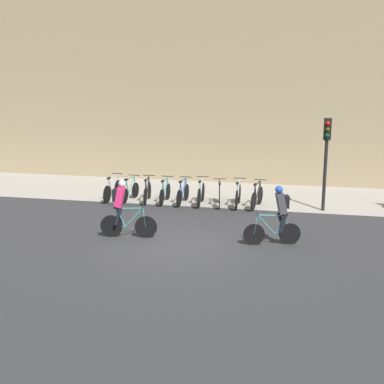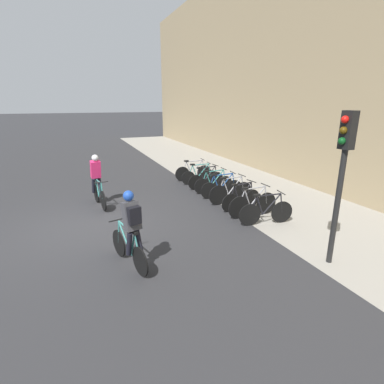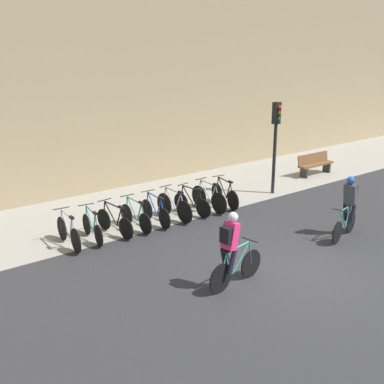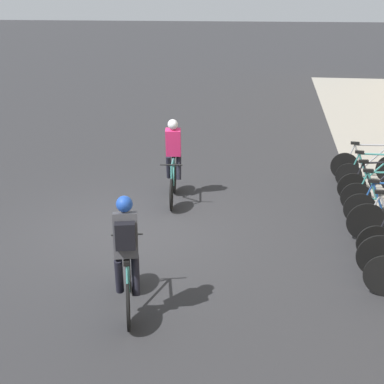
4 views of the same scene
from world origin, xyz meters
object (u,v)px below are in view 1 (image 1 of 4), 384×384
(parked_bike_6, at_px, (219,195))
(traffic_light_pole, at_px, (326,147))
(parked_bike_3, at_px, (165,193))
(parked_bike_5, at_px, (201,194))
(parked_bike_8, at_px, (257,197))
(cyclist_pink, at_px, (122,207))
(cyclist_grey, at_px, (279,213))
(parked_bike_0, at_px, (113,190))
(parked_bike_4, at_px, (183,193))
(parked_bike_1, at_px, (130,191))
(parked_bike_7, at_px, (238,195))
(parked_bike_2, at_px, (147,192))

(parked_bike_6, xyz_separation_m, traffic_light_pole, (3.77, 0.02, 1.93))
(parked_bike_3, bearing_deg, parked_bike_6, 0.02)
(parked_bike_5, height_order, parked_bike_8, parked_bike_5)
(cyclist_pink, distance_m, parked_bike_6, 4.97)
(traffic_light_pole, bearing_deg, cyclist_grey, -108.74)
(cyclist_grey, distance_m, parked_bike_6, 4.78)
(cyclist_pink, xyz_separation_m, parked_bike_6, (2.28, 4.38, -0.56))
(parked_bike_5, bearing_deg, cyclist_grey, -53.33)
(parked_bike_0, relative_size, parked_bike_6, 1.09)
(parked_bike_4, xyz_separation_m, parked_bike_6, (1.40, 0.00, -0.01))
(parked_bike_1, relative_size, parked_bike_7, 0.92)
(parked_bike_0, distance_m, parked_bike_5, 3.50)
(cyclist_grey, height_order, traffic_light_pole, traffic_light_pole)
(parked_bike_7, height_order, parked_bike_8, parked_bike_7)
(cyclist_grey, relative_size, parked_bike_6, 1.11)
(parked_bike_4, relative_size, parked_bike_8, 1.01)
(cyclist_grey, relative_size, parked_bike_4, 1.04)
(parked_bike_6, height_order, parked_bike_8, parked_bike_8)
(parked_bike_2, relative_size, traffic_light_pole, 0.51)
(cyclist_pink, height_order, parked_bike_1, cyclist_pink)
(parked_bike_2, distance_m, parked_bike_7, 3.49)
(parked_bike_0, height_order, parked_bike_5, parked_bike_5)
(parked_bike_2, height_order, parked_bike_7, parked_bike_7)
(parked_bike_7, relative_size, traffic_light_pole, 0.52)
(parked_bike_1, height_order, parked_bike_4, parked_bike_4)
(parked_bike_0, xyz_separation_m, parked_bike_6, (4.20, -0.00, -0.02))
(parked_bike_2, height_order, parked_bike_3, parked_bike_2)
(parked_bike_4, bearing_deg, parked_bike_6, 0.02)
(parked_bike_7, bearing_deg, parked_bike_3, -179.97)
(cyclist_grey, bearing_deg, parked_bike_6, 119.88)
(parked_bike_0, height_order, parked_bike_8, parked_bike_0)
(cyclist_grey, distance_m, parked_bike_0, 7.77)
(parked_bike_0, bearing_deg, cyclist_grey, -32.11)
(parked_bike_6, bearing_deg, parked_bike_7, 0.09)
(parked_bike_7, bearing_deg, traffic_light_pole, 0.44)
(parked_bike_6, bearing_deg, parked_bike_0, 180.00)
(cyclist_pink, bearing_deg, parked_bike_4, 78.69)
(parked_bike_5, xyz_separation_m, parked_bike_6, (0.70, -0.00, -0.04))
(cyclist_grey, bearing_deg, parked_bike_7, 112.06)
(cyclist_pink, bearing_deg, parked_bike_5, 70.24)
(parked_bike_0, bearing_deg, parked_bike_2, -0.03)
(cyclist_grey, relative_size, parked_bike_2, 1.04)
(parked_bike_5, bearing_deg, parked_bike_1, -179.97)
(cyclist_pink, relative_size, parked_bike_4, 1.06)
(parked_bike_2, bearing_deg, parked_bike_1, 179.97)
(parked_bike_1, bearing_deg, traffic_light_pole, 0.20)
(parked_bike_2, bearing_deg, parked_bike_4, 0.01)
(parked_bike_7, xyz_separation_m, traffic_light_pole, (3.08, 0.02, 1.89))
(parked_bike_6, bearing_deg, parked_bike_5, 179.91)
(parked_bike_0, relative_size, parked_bike_2, 1.02)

